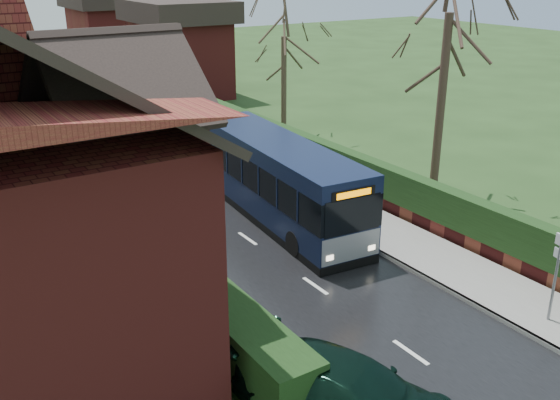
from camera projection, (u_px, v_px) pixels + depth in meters
ground at (359, 317)px, 16.91m from camera, size 140.00×140.00×0.00m
road at (197, 204)px, 24.74m from camera, size 6.00×100.00×0.02m
pavement at (286, 183)px, 26.88m from camera, size 2.50×100.00×0.14m
kerb_right at (262, 188)px, 26.27m from camera, size 0.12×100.00×0.14m
kerb_left at (123, 219)px, 23.18m from camera, size 0.12×100.00×0.10m
front_hedge at (151, 256)px, 18.56m from camera, size 1.20×16.00×1.60m
picket_fence at (175, 261)px, 19.07m from camera, size 0.10×16.00×0.90m
right_wall_hedge at (316, 156)px, 27.32m from camera, size 0.60×50.00×1.80m
bus at (278, 181)px, 22.88m from camera, size 3.07×9.91×2.96m
car_silver at (144, 217)px, 21.86m from camera, size 2.26×3.87×1.24m
car_green at (349, 396)px, 12.72m from camera, size 3.98×5.46×1.47m
car_distant at (23, 67)px, 52.40m from camera, size 2.75×4.21×1.31m
bus_stop_sign at (557, 266)px, 15.97m from camera, size 0.15×0.39×2.62m
tree_right_far at (284, 29)px, 31.93m from camera, size 3.98×3.98×7.68m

